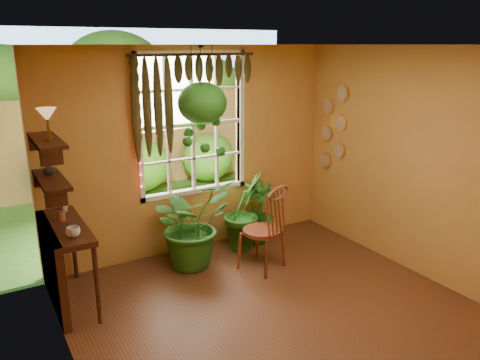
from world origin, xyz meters
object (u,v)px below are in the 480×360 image
object	(u,v)px
counter_ledge	(57,258)
potted_plant_left	(192,223)
windsor_chair	(264,241)
potted_plant_mid	(244,211)
hanging_basket	(202,110)

from	to	relation	value
counter_ledge	potted_plant_left	size ratio (longest dim) A/B	1.08
potted_plant_left	counter_ledge	bearing A→B (deg)	-174.25
counter_ledge	windsor_chair	size ratio (longest dim) A/B	0.96
potted_plant_left	potted_plant_mid	xyz separation A→B (m)	(0.83, 0.11, -0.02)
potted_plant_left	hanging_basket	world-z (taller)	hanging_basket
potted_plant_left	potted_plant_mid	world-z (taller)	potted_plant_left
counter_ledge	windsor_chair	bearing A→B (deg)	-9.30
counter_ledge	potted_plant_left	xyz separation A→B (m)	(1.63, 0.16, 0.01)
counter_ledge	windsor_chair	world-z (taller)	windsor_chair
potted_plant_left	windsor_chair	bearing A→B (deg)	-37.32
potted_plant_mid	hanging_basket	distance (m)	1.51
potted_plant_left	potted_plant_mid	bearing A→B (deg)	7.46
potted_plant_left	hanging_basket	distance (m)	1.41
potted_plant_left	hanging_basket	xyz separation A→B (m)	(0.27, 0.17, 1.37)
counter_ledge	hanging_basket	size ratio (longest dim) A/B	0.89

